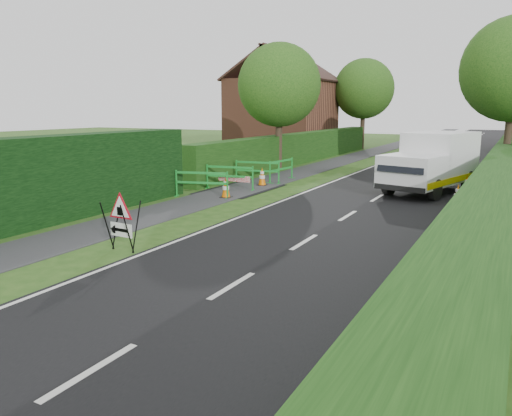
% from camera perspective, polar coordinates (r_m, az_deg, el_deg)
% --- Properties ---
extents(ground, '(120.00, 120.00, 0.00)m').
position_cam_1_polar(ground, '(10.19, -18.01, -7.97)').
color(ground, '#224814').
rests_on(ground, ground).
extents(road_surface, '(6.00, 90.00, 0.02)m').
position_cam_1_polar(road_surface, '(41.99, 21.74, 6.04)').
color(road_surface, black).
rests_on(road_surface, ground).
extents(footpath, '(2.00, 90.00, 0.02)m').
position_cam_1_polar(footpath, '(42.93, 14.40, 6.59)').
color(footpath, '#2D2D30').
rests_on(footpath, ground).
extents(hedge_west_far, '(1.00, 24.00, 1.80)m').
position_cam_1_polar(hedge_west_far, '(31.21, 5.09, 5.24)').
color(hedge_west_far, '#14380F').
rests_on(hedge_west_far, ground).
extents(hedge_east, '(1.20, 50.00, 1.50)m').
position_cam_1_polar(hedge_east, '(22.85, 26.27, 1.90)').
color(hedge_east, '#14380F').
rests_on(hedge_east, ground).
extents(house_west, '(7.50, 7.40, 7.88)m').
position_cam_1_polar(house_west, '(40.38, 3.01, 10.75)').
color(house_west, brown).
rests_on(house_west, ground).
extents(tree_nw, '(4.40, 4.40, 6.70)m').
position_cam_1_polar(tree_nw, '(27.25, 2.68, 13.84)').
color(tree_nw, '#2D2116').
rests_on(tree_nw, ground).
extents(tree_fw, '(4.80, 4.80, 7.24)m').
position_cam_1_polar(tree_fw, '(42.28, 12.24, 13.16)').
color(tree_fw, '#2D2116').
rests_on(tree_fw, ground).
extents(triangle_sign, '(0.84, 0.84, 1.18)m').
position_cam_1_polar(triangle_sign, '(11.84, -15.34, -1.05)').
color(triangle_sign, black).
rests_on(triangle_sign, ground).
extents(works_van, '(3.20, 5.46, 2.34)m').
position_cam_1_polar(works_van, '(20.86, 19.54, 5.08)').
color(works_van, silver).
rests_on(works_van, ground).
extents(traffic_cone_0, '(0.38, 0.38, 0.79)m').
position_cam_1_polar(traffic_cone_0, '(18.10, 22.06, 1.33)').
color(traffic_cone_0, black).
rests_on(traffic_cone_0, ground).
extents(traffic_cone_1, '(0.38, 0.38, 0.79)m').
position_cam_1_polar(traffic_cone_1, '(20.59, 22.93, 2.37)').
color(traffic_cone_1, black).
rests_on(traffic_cone_1, ground).
extents(traffic_cone_2, '(0.38, 0.38, 0.79)m').
position_cam_1_polar(traffic_cone_2, '(22.82, 23.48, 3.12)').
color(traffic_cone_2, black).
rests_on(traffic_cone_2, ground).
extents(traffic_cone_3, '(0.38, 0.38, 0.79)m').
position_cam_1_polar(traffic_cone_3, '(18.56, -3.47, 2.36)').
color(traffic_cone_3, black).
rests_on(traffic_cone_3, ground).
extents(traffic_cone_4, '(0.38, 0.38, 0.79)m').
position_cam_1_polar(traffic_cone_4, '(21.49, 0.70, 3.61)').
color(traffic_cone_4, black).
rests_on(traffic_cone_4, ground).
extents(ped_barrier_0, '(2.08, 0.86, 1.00)m').
position_cam_1_polar(ped_barrier_0, '(18.70, -6.24, 3.13)').
color(ped_barrier_0, '#198E2C').
rests_on(ped_barrier_0, ground).
extents(ped_barrier_1, '(2.09, 0.68, 1.00)m').
position_cam_1_polar(ped_barrier_1, '(20.46, -3.03, 3.88)').
color(ped_barrier_1, '#198E2C').
rests_on(ped_barrier_1, ground).
extents(ped_barrier_2, '(2.09, 0.65, 1.00)m').
position_cam_1_polar(ped_barrier_2, '(22.23, 0.15, 4.48)').
color(ped_barrier_2, '#198E2C').
rests_on(ped_barrier_2, ground).
extents(ped_barrier_3, '(0.53, 2.08, 1.00)m').
position_cam_1_polar(ped_barrier_3, '(22.90, 2.91, 4.67)').
color(ped_barrier_3, '#198E2C').
rests_on(ped_barrier_3, ground).
extents(redwhite_plank, '(1.50, 0.06, 0.25)m').
position_cam_1_polar(redwhite_plank, '(20.58, -2.52, 2.15)').
color(redwhite_plank, red).
rests_on(redwhite_plank, ground).
extents(hatchback_car, '(2.58, 3.73, 1.18)m').
position_cam_1_polar(hatchback_car, '(32.53, 18.48, 5.99)').
color(hatchback_car, white).
rests_on(hatchback_car, ground).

